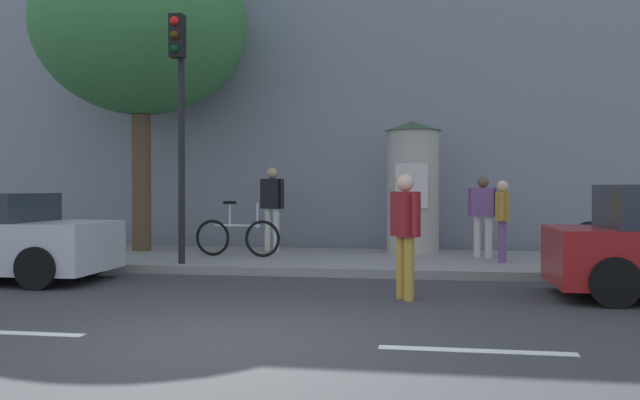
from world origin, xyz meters
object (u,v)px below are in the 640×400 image
object	(u,v)px
traffic_light	(179,98)
bicycle_upright	(619,239)
bicycle_leaning	(237,237)
pedestrian_in_red_top	(272,201)
poster_column	(413,186)
pedestrian_in_dark_shirt	(405,227)
pedestrian_near_pole	(502,214)
street_tree	(141,25)
pedestrian_in_light_jacket	(483,210)

from	to	relation	value
traffic_light	bicycle_upright	xyz separation A→B (m)	(7.84, 2.14, -2.55)
bicycle_leaning	bicycle_upright	bearing A→B (deg)	4.64
traffic_light	pedestrian_in_red_top	size ratio (longest dim) A/B	2.44
bicycle_upright	bicycle_leaning	bearing A→B (deg)	-175.36
traffic_light	pedestrian_in_red_top	bearing A→B (deg)	71.40
bicycle_upright	pedestrian_in_red_top	bearing A→B (deg)	173.73
poster_column	bicycle_leaning	size ratio (longest dim) A/B	1.54
poster_column	pedestrian_in_dark_shirt	distance (m)	5.31
traffic_light	bicycle_leaning	bearing A→B (deg)	68.87
pedestrian_near_pole	street_tree	bearing A→B (deg)	171.49
poster_column	pedestrian_in_light_jacket	xyz separation A→B (m)	(1.39, -0.72, -0.47)
pedestrian_near_pole	traffic_light	bearing A→B (deg)	-166.55
pedestrian_in_red_top	pedestrian_in_light_jacket	size ratio (longest dim) A/B	1.14
pedestrian_in_dark_shirt	pedestrian_near_pole	xyz separation A→B (m)	(1.56, 3.71, 0.04)
pedestrian_in_red_top	pedestrian_in_light_jacket	bearing A→B (deg)	-9.03
bicycle_leaning	bicycle_upright	distance (m)	7.26
pedestrian_in_red_top	bicycle_leaning	bearing A→B (deg)	-105.59
traffic_light	poster_column	distance (m)	5.17
bicycle_leaning	bicycle_upright	size ratio (longest dim) A/B	1.00
bicycle_upright	street_tree	bearing A→B (deg)	178.02
traffic_light	pedestrian_near_pole	distance (m)	6.17
pedestrian_in_dark_shirt	pedestrian_near_pole	distance (m)	4.03
street_tree	bicycle_leaning	xyz separation A→B (m)	(2.41, -0.92, -4.46)
traffic_light	bicycle_upright	world-z (taller)	traffic_light
traffic_light	bicycle_leaning	size ratio (longest dim) A/B	2.48
bicycle_upright	traffic_light	bearing A→B (deg)	-164.76
pedestrian_in_dark_shirt	pedestrian_near_pole	world-z (taller)	pedestrian_in_dark_shirt
pedestrian_near_pole	poster_column	bearing A→B (deg)	137.07
pedestrian_in_light_jacket	traffic_light	bearing A→B (deg)	-157.73
poster_column	pedestrian_in_red_top	size ratio (longest dim) A/B	1.52
street_tree	pedestrian_near_pole	size ratio (longest dim) A/B	4.58
bicycle_upright	poster_column	bearing A→B (deg)	168.56
poster_column	pedestrian_in_light_jacket	size ratio (longest dim) A/B	1.74
pedestrian_in_dark_shirt	pedestrian_in_red_top	size ratio (longest dim) A/B	0.94
poster_column	traffic_light	bearing A→B (deg)	-143.68
pedestrian_in_light_jacket	poster_column	bearing A→B (deg)	152.41
pedestrian_near_pole	bicycle_leaning	bearing A→B (deg)	177.79
street_tree	pedestrian_in_dark_shirt	size ratio (longest dim) A/B	4.05
poster_column	pedestrian_near_pole	xyz separation A→B (m)	(1.68, -1.57, -0.52)
pedestrian_in_light_jacket	bicycle_leaning	distance (m)	4.83
traffic_light	pedestrian_in_dark_shirt	xyz separation A→B (m)	(4.09, -2.36, -2.11)
street_tree	bicycle_leaning	distance (m)	5.15
pedestrian_in_dark_shirt	pedestrian_in_light_jacket	bearing A→B (deg)	74.47
poster_column	pedestrian_near_pole	world-z (taller)	poster_column
poster_column	pedestrian_in_light_jacket	distance (m)	1.63
traffic_light	bicycle_upright	size ratio (longest dim) A/B	2.47
traffic_light	pedestrian_in_dark_shirt	bearing A→B (deg)	-30.02
poster_column	pedestrian_in_dark_shirt	bearing A→B (deg)	-88.70
poster_column	pedestrian_near_pole	bearing A→B (deg)	-42.93
traffic_light	pedestrian_near_pole	size ratio (longest dim) A/B	2.95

